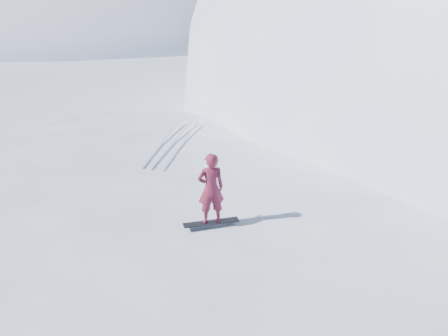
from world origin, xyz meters
name	(u,v)px	position (x,y,z in m)	size (l,w,h in m)	color
ground	(154,272)	(0.00, 0.00, 0.00)	(400.00, 400.00, 0.00)	white
near_ridge	(219,232)	(1.00, 3.00, 0.00)	(36.00, 28.00, 4.80)	white
far_ridge_c	(204,17)	(-40.00, 110.00, 0.00)	(140.00, 90.00, 36.00)	white
wind_bumps	(167,237)	(-0.56, 2.12, 0.00)	(16.00, 14.40, 1.00)	white
snowboard	(211,222)	(2.14, -0.91, 2.41)	(1.41, 0.26, 0.02)	black
snowboarder	(211,189)	(2.14, -0.91, 3.32)	(0.66, 0.43, 1.80)	maroon
board_tracks	(174,141)	(-1.50, 4.99, 2.42)	(2.01, 5.93, 0.04)	silver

